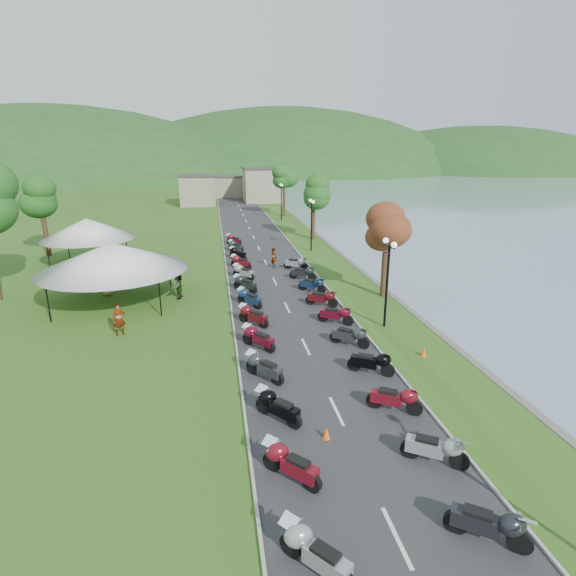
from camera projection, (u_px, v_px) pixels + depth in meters
name	position (u px, v px, depth m)	size (l,w,h in m)	color
road	(259.00, 248.00, 45.72)	(7.00, 120.00, 0.02)	#303032
hills_backdrop	(222.00, 171.00, 196.39)	(360.00, 120.00, 76.00)	#285621
far_building	(225.00, 187.00, 87.04)	(18.00, 16.00, 5.00)	gray
moto_row_left	(254.00, 316.00, 25.79)	(2.60, 47.40, 1.10)	#331411
moto_row_right	(349.00, 336.00, 23.11)	(2.60, 33.12, 1.10)	#331411
vendor_tent_main	(114.00, 273.00, 29.28)	(6.31, 6.31, 4.00)	silver
vendor_tent_side	(89.00, 241.00, 39.23)	(5.20, 5.20, 4.00)	silver
tree_lakeside	(386.00, 244.00, 29.92)	(2.64, 2.64, 7.33)	#296720
pedestrian_a	(121.00, 335.00, 24.64)	(0.66, 0.48, 1.82)	slate
pedestrian_b	(135.00, 271.00, 37.43)	(0.78, 0.43, 1.60)	slate
pedestrian_c	(91.00, 291.00, 32.25)	(1.23, 0.51, 1.90)	slate
traffic_cone_near	(326.00, 433.00, 15.77)	(0.29, 0.29, 0.45)	#F2590C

